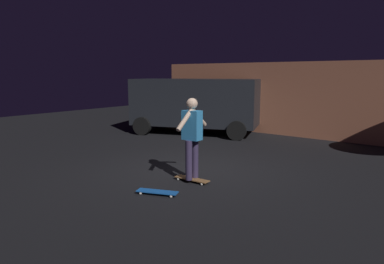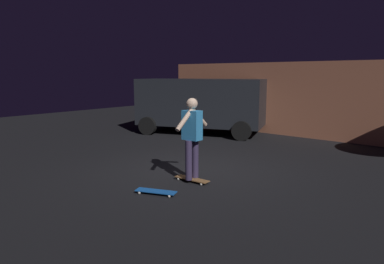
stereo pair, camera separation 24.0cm
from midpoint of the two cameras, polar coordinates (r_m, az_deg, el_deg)
ground_plane at (r=8.20m, az=-0.97°, el=-6.25°), size 28.00×28.00×0.00m
low_building at (r=15.19m, az=14.41°, el=5.75°), size 9.10×3.95×2.64m
parked_van at (r=13.17m, az=0.03°, el=4.83°), size 4.97×3.53×2.03m
skateboard_ridden at (r=7.35m, az=-0.94°, el=-7.67°), size 0.79×0.25×0.07m
skateboard_spare at (r=6.64m, az=-6.72°, el=-9.65°), size 0.80×0.48×0.07m
skater at (r=7.12m, az=-0.97°, el=-0.11°), size 0.39×0.98×1.67m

